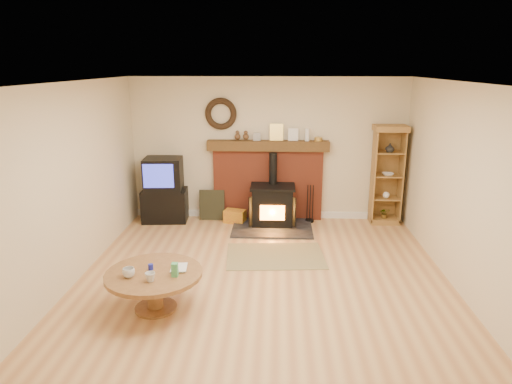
# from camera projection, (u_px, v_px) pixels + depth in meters

# --- Properties ---
(ground) EXTENTS (5.50, 5.50, 0.00)m
(ground) POSITION_uv_depth(u_px,v_px,m) (263.00, 283.00, 6.05)
(ground) COLOR #B77D4C
(ground) RESTS_ON ground
(room_shell) EXTENTS (5.02, 5.52, 2.61)m
(room_shell) POSITION_uv_depth(u_px,v_px,m) (262.00, 155.00, 5.68)
(room_shell) COLOR beige
(room_shell) RESTS_ON ground
(chimney_breast) EXTENTS (2.20, 0.22, 1.78)m
(chimney_breast) POSITION_uv_depth(u_px,v_px,m) (268.00, 177.00, 8.40)
(chimney_breast) COLOR #9C3E27
(chimney_breast) RESTS_ON ground
(wood_stove) EXTENTS (1.40, 1.00, 1.29)m
(wood_stove) POSITION_uv_depth(u_px,v_px,m) (273.00, 206.00, 8.14)
(wood_stove) COLOR black
(wood_stove) RESTS_ON ground
(area_rug) EXTENTS (1.53, 1.11, 0.01)m
(area_rug) POSITION_uv_depth(u_px,v_px,m) (275.00, 256.00, 6.91)
(area_rug) COLOR brown
(area_rug) RESTS_ON ground
(tv_unit) EXTENTS (0.84, 0.62, 1.18)m
(tv_unit) POSITION_uv_depth(u_px,v_px,m) (164.00, 191.00, 8.36)
(tv_unit) COLOR black
(tv_unit) RESTS_ON ground
(curio_cabinet) EXTENTS (0.57, 0.41, 1.78)m
(curio_cabinet) POSITION_uv_depth(u_px,v_px,m) (387.00, 175.00, 8.17)
(curio_cabinet) COLOR olive
(curio_cabinet) RESTS_ON ground
(firelog_box) EXTENTS (0.42, 0.32, 0.24)m
(firelog_box) POSITION_uv_depth(u_px,v_px,m) (235.00, 216.00, 8.36)
(firelog_box) COLOR gold
(firelog_box) RESTS_ON ground
(leaning_painting) EXTENTS (0.47, 0.13, 0.56)m
(leaning_painting) POSITION_uv_depth(u_px,v_px,m) (212.00, 205.00, 8.48)
(leaning_painting) COLOR black
(leaning_painting) RESTS_ON ground
(fire_tools) EXTENTS (0.16, 0.16, 0.70)m
(fire_tools) POSITION_uv_depth(u_px,v_px,m) (310.00, 215.00, 8.39)
(fire_tools) COLOR black
(fire_tools) RESTS_ON ground
(coffee_table) EXTENTS (1.13, 1.13, 0.64)m
(coffee_table) POSITION_uv_depth(u_px,v_px,m) (154.00, 279.00, 5.32)
(coffee_table) COLOR brown
(coffee_table) RESTS_ON ground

